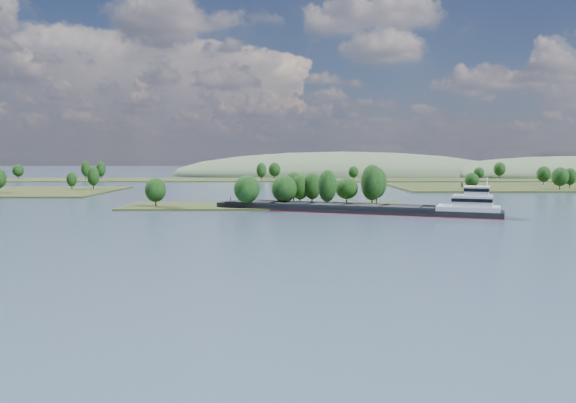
{
  "coord_description": "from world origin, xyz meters",
  "views": [
    {
      "loc": [
        7.95,
        -20.6,
        18.35
      ],
      "look_at": [
        8.39,
        130.0,
        6.0
      ],
      "focal_mm": 35.0,
      "sensor_mm": 36.0,
      "label": 1
    }
  ],
  "objects": [
    {
      "name": "ground",
      "position": [
        0.0,
        120.0,
        0.0
      ],
      "size": [
        1800.0,
        1800.0,
        0.0
      ],
      "primitive_type": "plane",
      "color": "#334458",
      "rests_on": "ground"
    },
    {
      "name": "hill_west",
      "position": [
        60.0,
        500.0,
        0.0
      ],
      "size": [
        320.0,
        160.0,
        44.0
      ],
      "primitive_type": "ellipsoid",
      "color": "#41563B",
      "rests_on": "ground"
    },
    {
      "name": "cargo_barge",
      "position": [
        35.42,
        158.35,
        1.59
      ],
      "size": [
        90.91,
        43.83,
        12.61
      ],
      "color": "black",
      "rests_on": "ground"
    },
    {
      "name": "back_shoreline",
      "position": [
        7.49,
        399.7,
        0.7
      ],
      "size": [
        900.0,
        60.0,
        15.3
      ],
      "color": "#283316",
      "rests_on": "ground"
    },
    {
      "name": "tree_island",
      "position": [
        8.9,
        178.36,
        4.51
      ],
      "size": [
        100.0,
        31.12,
        15.96
      ],
      "color": "#283316",
      "rests_on": "ground"
    },
    {
      "name": "hill_east",
      "position": [
        260.0,
        470.0,
        0.0
      ],
      "size": [
        260.0,
        140.0,
        36.0
      ],
      "primitive_type": "ellipsoid",
      "color": "#41563B",
      "rests_on": "ground"
    }
  ]
}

